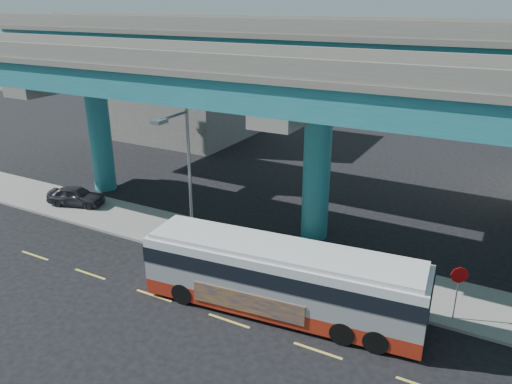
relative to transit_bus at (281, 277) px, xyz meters
The scene contains 9 objects.
ground 2.72m from the transit_bus, 138.20° to the right, with size 120.00×120.00×0.00m, color black.
sidewalk 4.67m from the transit_bus, 111.19° to the left, with size 70.00×4.00×0.15m, color gray.
lane_markings 2.88m from the transit_bus, 132.70° to the right, with size 58.00×0.12×0.01m.
viaduct 10.82m from the transit_bus, 101.63° to the left, with size 52.00×12.40×11.70m.
building_concrete 31.36m from the transit_bus, 133.70° to the left, with size 12.00×10.00×9.00m, color gray.
transit_bus is the anchor object (origin of this frame).
parked_car 17.31m from the transit_bus, 166.09° to the left, with size 3.93×2.48×1.25m, color #2E2D32.
street_lamp 7.56m from the transit_bus, 162.50° to the left, with size 0.50×2.50×7.64m.
stop_sign 7.21m from the transit_bus, 22.55° to the left, with size 0.67×0.35×2.43m.
Camera 1 is at (9.41, -15.20, 12.59)m, focal length 35.00 mm.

